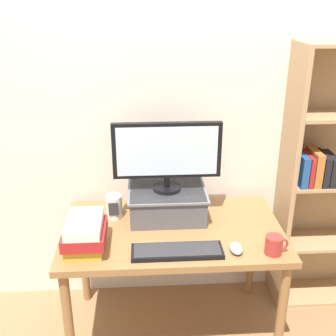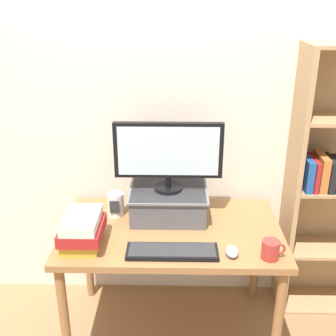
{
  "view_description": "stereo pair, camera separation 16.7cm",
  "coord_description": "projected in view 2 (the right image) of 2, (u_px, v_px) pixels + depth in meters",
  "views": [
    {
      "loc": [
        -0.15,
        -1.99,
        1.9
      ],
      "look_at": [
        -0.02,
        0.06,
        1.04
      ],
      "focal_mm": 45.0,
      "sensor_mm": 36.0,
      "label": 1
    },
    {
      "loc": [
        0.02,
        -1.99,
        1.9
      ],
      "look_at": [
        -0.02,
        0.06,
        1.04
      ],
      "focal_mm": 45.0,
      "sensor_mm": 36.0,
      "label": 2
    }
  ],
  "objects": [
    {
      "name": "back_wall",
      "position": [
        173.0,
        102.0,
        2.48
      ],
      "size": [
        7.0,
        0.08,
        2.6
      ],
      "color": "beige",
      "rests_on": "ground_plane"
    },
    {
      "name": "computer_monitor",
      "position": [
        168.0,
        153.0,
        2.29
      ],
      "size": [
        0.59,
        0.16,
        0.39
      ],
      "color": "black",
      "rests_on": "riser_box"
    },
    {
      "name": "computer_mouse",
      "position": [
        232.0,
        251.0,
        2.06
      ],
      "size": [
        0.06,
        0.1,
        0.04
      ],
      "color": "#99999E",
      "rests_on": "desk"
    },
    {
      "name": "desk",
      "position": [
        172.0,
        241.0,
        2.33
      ],
      "size": [
        1.19,
        0.72,
        0.71
      ],
      "color": "olive",
      "rests_on": "ground_plane"
    },
    {
      "name": "ground_plane",
      "position": [
        171.0,
        328.0,
        2.57
      ],
      "size": [
        12.0,
        12.0,
        0.0
      ],
      "primitive_type": "plane",
      "color": "olive"
    },
    {
      "name": "book_stack",
      "position": [
        82.0,
        230.0,
        2.12
      ],
      "size": [
        0.21,
        0.27,
        0.17
      ],
      "color": "gold",
      "rests_on": "desk"
    },
    {
      "name": "riser_box",
      "position": [
        168.0,
        201.0,
        2.4
      ],
      "size": [
        0.44,
        0.36,
        0.16
      ],
      "color": "#515156",
      "rests_on": "desk"
    },
    {
      "name": "coffee_mug",
      "position": [
        271.0,
        250.0,
        2.02
      ],
      "size": [
        0.12,
        0.09,
        0.09
      ],
      "color": "#9E2D28",
      "rests_on": "desk"
    },
    {
      "name": "keyboard",
      "position": [
        172.0,
        252.0,
        2.07
      ],
      "size": [
        0.45,
        0.14,
        0.02
      ],
      "color": "black",
      "rests_on": "desk"
    },
    {
      "name": "desk_speaker",
      "position": [
        116.0,
        204.0,
        2.41
      ],
      "size": [
        0.09,
        0.1,
        0.14
      ],
      "color": "silver",
      "rests_on": "desk"
    }
  ]
}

